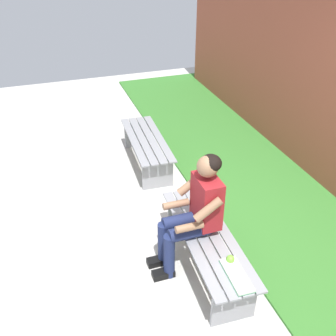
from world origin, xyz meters
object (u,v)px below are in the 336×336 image
(person_seated, at_px, (195,210))
(apple, at_px, (230,259))
(bench_far, at_px, (147,145))
(bench_near, at_px, (207,243))
(book_open, at_px, (237,275))

(person_seated, relative_size, apple, 16.42)
(bench_far, distance_m, apple, 2.49)
(person_seated, bearing_deg, bench_near, -138.16)
(bench_near, distance_m, book_open, 0.57)
(bench_far, relative_size, person_seated, 1.17)
(book_open, bearing_deg, bench_near, 4.98)
(bench_far, xyz_separation_m, apple, (-2.48, -0.04, 0.15))
(bench_near, distance_m, person_seated, 0.38)
(bench_near, distance_m, apple, 0.42)
(person_seated, distance_m, apple, 0.56)
(bench_near, distance_m, bench_far, 2.09)
(bench_far, height_order, person_seated, person_seated)
(bench_far, bearing_deg, apple, -179.05)
(bench_far, distance_m, book_open, 2.65)
(person_seated, xyz_separation_m, book_open, (-0.67, -0.12, -0.23))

